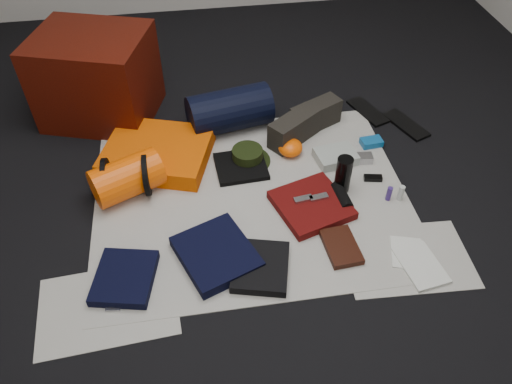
{
  "coord_description": "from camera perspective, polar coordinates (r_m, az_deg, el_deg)",
  "views": [
    {
      "loc": [
        -0.26,
        -1.8,
        1.84
      ],
      "look_at": [
        0.01,
        -0.06,
        0.1
      ],
      "focal_mm": 35.0,
      "sensor_mm": 36.0,
      "label": 1
    }
  ],
  "objects": [
    {
      "name": "floor",
      "position": [
        2.59,
        -0.51,
        -0.78
      ],
      "size": [
        4.5,
        4.5,
        0.02
      ],
      "primitive_type": "cube",
      "color": "black",
      "rests_on": "ground"
    },
    {
      "name": "newspaper_mat",
      "position": [
        2.58,
        -0.51,
        -0.58
      ],
      "size": [
        1.6,
        1.3,
        0.01
      ],
      "primitive_type": "cube",
      "color": "beige",
      "rests_on": "floor"
    },
    {
      "name": "newspaper_sheet_front_left",
      "position": [
        2.26,
        -16.53,
        -12.39
      ],
      "size": [
        0.61,
        0.44,
        0.0
      ],
      "primitive_type": "cube",
      "rotation": [
        0.0,
        0.0,
        0.07
      ],
      "color": "beige",
      "rests_on": "floor"
    },
    {
      "name": "newspaper_sheet_front_right",
      "position": [
        2.43,
        16.82,
        -7.2
      ],
      "size": [
        0.6,
        0.43,
        0.0
      ],
      "primitive_type": "cube",
      "rotation": [
        0.0,
        0.0,
        -0.05
      ],
      "color": "beige",
      "rests_on": "floor"
    },
    {
      "name": "red_cabinet",
      "position": [
        3.14,
        -17.77,
        12.39
      ],
      "size": [
        0.75,
        0.68,
        0.52
      ],
      "primitive_type": "cube",
      "rotation": [
        0.0,
        0.0,
        -0.31
      ],
      "color": "#450D05",
      "rests_on": "floor"
    },
    {
      "name": "sleeping_pad",
      "position": [
        2.82,
        -11.17,
        4.49
      ],
      "size": [
        0.67,
        0.6,
        0.1
      ],
      "primitive_type": "cube",
      "rotation": [
        0.0,
        0.0,
        -0.31
      ],
      "color": "#EC5502",
      "rests_on": "newspaper_mat"
    },
    {
      "name": "stuff_sack",
      "position": [
        2.62,
        -14.53,
        1.58
      ],
      "size": [
        0.4,
        0.33,
        0.21
      ],
      "primitive_type": "cylinder",
      "rotation": [
        0.0,
        1.57,
        0.43
      ],
      "color": "#FD5504",
      "rests_on": "newspaper_mat"
    },
    {
      "name": "sack_strap_left",
      "position": [
        2.63,
        -16.69,
        1.42
      ],
      "size": [
        0.02,
        0.22,
        0.22
      ],
      "primitive_type": "cylinder",
      "rotation": [
        0.0,
        1.57,
        0.0
      ],
      "color": "black",
      "rests_on": "newspaper_mat"
    },
    {
      "name": "sack_strap_right",
      "position": [
        2.6,
        -12.38,
        1.92
      ],
      "size": [
        0.02,
        0.22,
        0.22
      ],
      "primitive_type": "cylinder",
      "rotation": [
        0.0,
        1.57,
        0.0
      ],
      "color": "black",
      "rests_on": "newspaper_mat"
    },
    {
      "name": "navy_duffel",
      "position": [
        2.95,
        -3.04,
        9.31
      ],
      "size": [
        0.52,
        0.34,
        0.25
      ],
      "primitive_type": "cylinder",
      "rotation": [
        0.0,
        1.57,
        0.2
      ],
      "color": "black",
      "rests_on": "newspaper_mat"
    },
    {
      "name": "boonie_brim",
      "position": [
        2.78,
        -0.97,
        3.6
      ],
      "size": [
        0.3,
        0.3,
        0.01
      ],
      "primitive_type": "cylinder",
      "rotation": [
        0.0,
        0.0,
        -0.19
      ],
      "color": "black",
      "rests_on": "newspaper_mat"
    },
    {
      "name": "boonie_crown",
      "position": [
        2.76,
        -0.98,
        4.24
      ],
      "size": [
        0.17,
        0.17,
        0.07
      ],
      "primitive_type": "cylinder",
      "color": "black",
      "rests_on": "boonie_brim"
    },
    {
      "name": "hiking_boot_left",
      "position": [
        2.89,
        4.36,
        7.22
      ],
      "size": [
        0.33,
        0.29,
        0.16
      ],
      "primitive_type": "cube",
      "rotation": [
        0.0,
        0.0,
        0.63
      ],
      "color": "black",
      "rests_on": "newspaper_mat"
    },
    {
      "name": "hiking_boot_right",
      "position": [
        3.01,
        6.84,
        8.7
      ],
      "size": [
        0.33,
        0.24,
        0.15
      ],
      "primitive_type": "cube",
      "rotation": [
        0.0,
        0.0,
        0.46
      ],
      "color": "black",
      "rests_on": "newspaper_mat"
    },
    {
      "name": "flip_flop_left",
      "position": [
        3.23,
        12.64,
        8.98
      ],
      "size": [
        0.21,
        0.32,
        0.02
      ],
      "primitive_type": "cube",
      "rotation": [
        0.0,
        0.0,
        0.35
      ],
      "color": "black",
      "rests_on": "floor"
    },
    {
      "name": "flip_flop_right",
      "position": [
        3.17,
        16.75,
        7.39
      ],
      "size": [
        0.22,
        0.33,
        0.02
      ],
      "primitive_type": "cube",
      "rotation": [
        0.0,
        0.0,
        0.38
      ],
      "color": "black",
      "rests_on": "floor"
    },
    {
      "name": "trousers_navy_a",
      "position": [
        2.3,
        -14.77,
        -9.45
      ],
      "size": [
        0.31,
        0.33,
        0.04
      ],
      "primitive_type": "cube",
      "rotation": [
        0.0,
        0.0,
        -0.22
      ],
      "color": "black",
      "rests_on": "newspaper_mat"
    },
    {
      "name": "trousers_navy_b",
      "position": [
        2.3,
        -4.56,
        -7.06
      ],
      "size": [
        0.42,
        0.45,
        0.06
      ],
      "primitive_type": "cube",
      "rotation": [
        0.0,
        0.0,
        0.38
      ],
      "color": "black",
      "rests_on": "newspaper_mat"
    },
    {
      "name": "trousers_charcoal",
      "position": [
        2.26,
        0.53,
        -8.55
      ],
      "size": [
        0.31,
        0.33,
        0.04
      ],
      "primitive_type": "cube",
      "rotation": [
        0.0,
        0.0,
        -0.25
      ],
      "color": "black",
      "rests_on": "newspaper_mat"
    },
    {
      "name": "black_tshirt",
      "position": [
        2.73,
        -1.73,
        2.95
      ],
      "size": [
        0.29,
        0.27,
        0.03
      ],
      "primitive_type": "cube",
      "rotation": [
        0.0,
        0.0,
        0.06
      ],
      "color": "black",
      "rests_on": "newspaper_mat"
    },
    {
      "name": "red_shirt",
      "position": [
        2.52,
        6.36,
        -1.48
      ],
      "size": [
        0.42,
        0.42,
        0.04
      ],
      "primitive_type": "cube",
      "rotation": [
        0.0,
        0.0,
        0.3
      ],
      "color": "#520A09",
      "rests_on": "newspaper_mat"
    },
    {
      "name": "orange_stuff_sack",
      "position": [
        2.81,
        3.95,
        5.09
      ],
      "size": [
        0.16,
        0.16,
        0.09
      ],
      "primitive_type": "ellipsoid",
      "rotation": [
        0.0,
        0.0,
        0.19
      ],
      "color": "#FD5504",
      "rests_on": "newspaper_mat"
    },
    {
      "name": "first_aid_pouch",
      "position": [
        2.81,
        9.09,
        4.04
      ],
      "size": [
        0.24,
        0.19,
        0.05
      ],
      "primitive_type": "cube",
      "rotation": [
        0.0,
        0.0,
        0.15
      ],
      "color": "#959D95",
      "rests_on": "newspaper_mat"
    },
    {
      "name": "water_bottle",
      "position": [
        2.59,
        9.95,
        1.99
      ],
      "size": [
        0.09,
        0.09,
        0.21
      ],
      "primitive_type": "cylinder",
      "rotation": [
        0.0,
        0.0,
        -0.07
      ],
      "color": "black",
      "rests_on": "newspaper_mat"
    },
    {
      "name": "speaker",
      "position": [
        2.57,
        9.77,
        -0.51
      ],
      "size": [
        0.08,
        0.17,
        0.07
      ],
      "primitive_type": "cylinder",
      "rotation": [
        1.57,
        0.0,
        0.09
      ],
      "color": "black",
      "rests_on": "newspaper_mat"
    },
    {
      "name": "compact_camera",
      "position": [
        2.83,
        12.09,
        3.79
      ],
      "size": [
        0.11,
        0.07,
        0.04
      ],
      "primitive_type": "cube",
      "rotation": [
        0.0,
        0.0,
        -0.1
      ],
      "color": "#A7A7AB",
      "rests_on": "newspaper_mat"
    },
    {
      "name": "cyan_case",
      "position": [
        2.96,
        13.05,
        5.57
      ],
      "size": [
        0.13,
        0.09,
        0.04
      ],
      "primitive_type": "cube",
      "rotation": [
        0.0,
        0.0,
        0.09
      ],
      "color": "#0E5590",
      "rests_on": "newspaper_mat"
    },
    {
      "name": "toiletry_purple",
      "position": [
        2.63,
        14.97,
        -0.18
      ],
      "size": [
        0.03,
        0.03,
        0.08
      ],
      "primitive_type": "cylinder",
      "rotation": [
        0.0,
        0.0,
        0.22
      ],
      "color": "navy",
      "rests_on": "newspaper_mat"
    },
    {
      "name": "toiletry_clear",
      "position": [
        2.64,
        16.23,
        -0.11
      ],
      "size": [
        0.03,
        0.03,
        0.09
      ],
      "primitive_type": "cylinder",
      "rotation": [
        0.0,
        0.0,
        0.19
      ],
      "color": "#B8BDB8",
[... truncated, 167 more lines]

